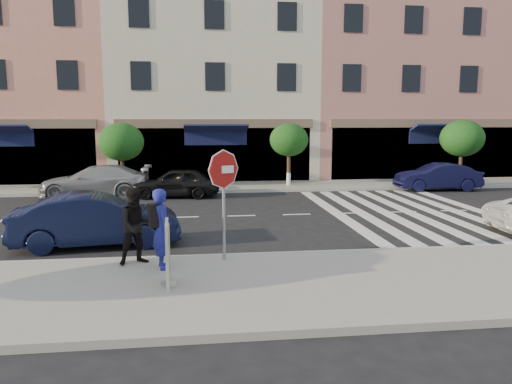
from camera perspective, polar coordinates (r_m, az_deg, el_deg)
name	(u,v)px	position (r m, az deg, el deg)	size (l,w,h in m)	color
ground	(255,244)	(13.83, -0.10, -5.95)	(120.00, 120.00, 0.00)	black
sidewalk_near	(278,287)	(10.25, 2.51, -10.75)	(60.00, 4.50, 0.15)	gray
sidewalk_far	(228,187)	(24.58, -3.24, 0.60)	(60.00, 3.00, 0.15)	gray
building_west_mid	(24,54)	(31.90, -24.95, 14.12)	(10.00, 9.00, 14.00)	#DF8A75
building_centre	(212,83)	(30.38, -5.08, 12.34)	(11.00, 9.00, 11.00)	beige
building_east_mid	(406,68)	(33.16, 16.72, 13.44)	(13.00, 9.00, 13.00)	#AC6A66
street_tree_wb	(121,142)	(24.35, -15.13, 5.52)	(2.10, 2.10, 3.06)	#473323
street_tree_c	(289,140)	(24.56, 3.79, 5.93)	(1.90, 1.90, 3.04)	#473323
street_tree_ea	(462,138)	(27.70, 22.49, 5.67)	(2.20, 2.20, 3.19)	#473323
stop_sign	(224,180)	(11.47, -3.73, 1.33)	(0.89, 0.28, 2.59)	gray
photographer	(162,229)	(11.15, -10.67, -4.15)	(0.65, 0.43, 1.78)	navy
walker	(137,226)	(11.62, -13.47, -3.79)	(0.85, 0.66, 1.75)	black
poster_board	(168,255)	(10.04, -10.05, -7.07)	(0.31, 0.85, 1.30)	beige
car_near_mid	(97,220)	(14.11, -17.73, -3.07)	(1.53, 4.38, 1.44)	black
car_far_left	(96,181)	(22.96, -17.87, 1.19)	(1.94, 4.76, 1.38)	gray
car_far_mid	(176,183)	(22.01, -9.16, 1.07)	(1.52, 3.78, 1.29)	black
car_far_right	(438,177)	(25.35, 20.04, 1.65)	(1.38, 3.95, 1.30)	black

